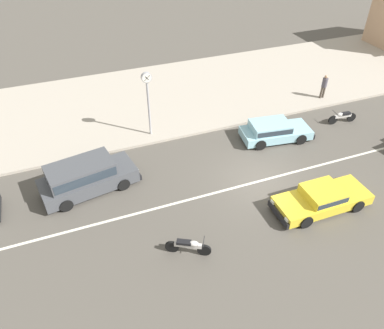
# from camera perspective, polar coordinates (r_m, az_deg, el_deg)

# --- Properties ---
(ground_plane) EXTENTS (160.00, 160.00, 0.00)m
(ground_plane) POSITION_cam_1_polar(r_m,az_deg,el_deg) (18.79, 10.55, -2.42)
(ground_plane) COLOR #544F47
(lane_centre_stripe) EXTENTS (50.40, 0.14, 0.01)m
(lane_centre_stripe) POSITION_cam_1_polar(r_m,az_deg,el_deg) (18.78, 10.55, -2.42)
(lane_centre_stripe) COLOR silver
(lane_centre_stripe) RESTS_ON ground
(kerb_strip) EXTENTS (68.00, 10.00, 0.15)m
(kerb_strip) POSITION_cam_1_polar(r_m,az_deg,el_deg) (26.18, -0.24, 10.99)
(kerb_strip) COLOR #ADA393
(kerb_strip) RESTS_ON ground
(hatchback_pale_blue_1) EXTENTS (4.15, 2.17, 1.10)m
(hatchback_pale_blue_1) POSITION_cam_1_polar(r_m,az_deg,el_deg) (21.54, 12.35, 5.12)
(hatchback_pale_blue_1) COLOR #93C6D6
(hatchback_pale_blue_1) RESTS_ON ground
(minivan_dark_grey_2) EXTENTS (4.78, 2.54, 1.56)m
(minivan_dark_grey_2) POSITION_cam_1_polar(r_m,az_deg,el_deg) (18.12, -15.96, -1.69)
(minivan_dark_grey_2) COLOR #47494F
(minivan_dark_grey_2) RESTS_ON ground
(sedan_yellow_3) EXTENTS (4.48, 1.81, 1.06)m
(sedan_yellow_3) POSITION_cam_1_polar(r_m,az_deg,el_deg) (17.72, 19.15, -4.87)
(sedan_yellow_3) COLOR yellow
(sedan_yellow_3) RESTS_ON ground
(motorcycle_0) EXTENTS (1.67, 1.03, 0.80)m
(motorcycle_0) POSITION_cam_1_polar(r_m,az_deg,el_deg) (15.04, -0.54, -12.32)
(motorcycle_0) COLOR black
(motorcycle_0) RESTS_ON ground
(motorcycle_1) EXTENTS (1.81, 0.56, 0.80)m
(motorcycle_1) POSITION_cam_1_polar(r_m,az_deg,el_deg) (24.37, 21.94, 6.78)
(motorcycle_1) COLOR black
(motorcycle_1) RESTS_ON ground
(street_clock) EXTENTS (0.56, 0.22, 3.76)m
(street_clock) POSITION_cam_1_polar(r_m,az_deg,el_deg) (20.33, -6.80, 11.05)
(street_clock) COLOR #9E9EA3
(street_clock) RESTS_ON kerb_strip
(pedestrian_mid_kerb) EXTENTS (0.34, 0.34, 1.60)m
(pedestrian_mid_kerb) POSITION_cam_1_polar(r_m,az_deg,el_deg) (26.33, 19.51, 11.38)
(pedestrian_mid_kerb) COLOR #4C4238
(pedestrian_mid_kerb) RESTS_ON kerb_strip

